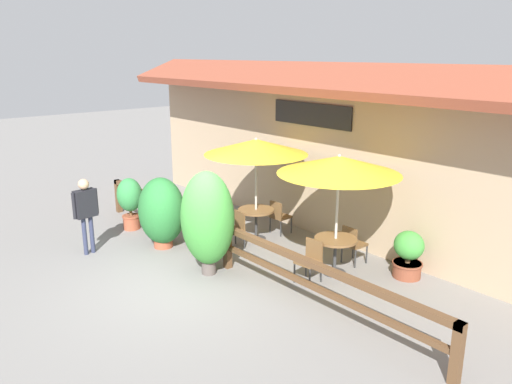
# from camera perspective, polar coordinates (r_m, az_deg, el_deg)

# --- Properties ---
(ground_plane) EXTENTS (60.00, 60.00, 0.00)m
(ground_plane) POSITION_cam_1_polar(r_m,az_deg,el_deg) (10.26, -7.96, -10.11)
(ground_plane) COLOR slate
(building_facade) EXTENTS (14.28, 1.49, 4.23)m
(building_facade) POSITION_cam_1_polar(r_m,az_deg,el_deg) (12.17, 8.11, 4.73)
(building_facade) COLOR tan
(building_facade) RESTS_ON ground
(patio_railing) EXTENTS (10.40, 0.14, 0.95)m
(patio_railing) POSITION_cam_1_polar(r_m,az_deg,el_deg) (10.54, -3.29, -5.16)
(patio_railing) COLOR brown
(patio_railing) RESTS_ON ground
(patio_umbrella_near) EXTENTS (2.46, 2.46, 2.53)m
(patio_umbrella_near) POSITION_cam_1_polar(r_m,az_deg,el_deg) (11.72, 0.00, 5.19)
(patio_umbrella_near) COLOR #B7B2A8
(patio_umbrella_near) RESTS_ON ground
(dining_table_near) EXTENTS (0.88, 0.88, 0.78)m
(dining_table_near) POSITION_cam_1_polar(r_m,az_deg,el_deg) (12.14, 0.00, -2.69)
(dining_table_near) COLOR brown
(dining_table_near) RESTS_ON ground
(chair_near_streetside) EXTENTS (0.45, 0.45, 0.86)m
(chair_near_streetside) POSITION_cam_1_polar(r_m,az_deg,el_deg) (11.70, -2.36, -4.12)
(chair_near_streetside) COLOR brown
(chair_near_streetside) RESTS_ON ground
(chair_near_wallside) EXTENTS (0.43, 0.43, 0.86)m
(chair_near_wallside) POSITION_cam_1_polar(r_m,az_deg,el_deg) (12.58, 2.65, -2.68)
(chair_near_wallside) COLOR brown
(chair_near_wallside) RESTS_ON ground
(patio_umbrella_middle) EXTENTS (2.46, 2.46, 2.53)m
(patio_umbrella_middle) POSITION_cam_1_polar(r_m,az_deg,el_deg) (9.93, 9.47, 3.07)
(patio_umbrella_middle) COLOR #B7B2A8
(patio_umbrella_middle) RESTS_ON ground
(dining_table_middle) EXTENTS (0.88, 0.88, 0.78)m
(dining_table_middle) POSITION_cam_1_polar(r_m,az_deg,el_deg) (10.42, 9.06, -6.04)
(dining_table_middle) COLOR brown
(dining_table_middle) RESTS_ON ground
(chair_middle_streetside) EXTENTS (0.46, 0.46, 0.86)m
(chair_middle_streetside) POSITION_cam_1_polar(r_m,az_deg,el_deg) (10.05, 6.21, -7.61)
(chair_middle_streetside) COLOR brown
(chair_middle_streetside) RESTS_ON ground
(chair_middle_wallside) EXTENTS (0.43, 0.43, 0.86)m
(chair_middle_wallside) POSITION_cam_1_polar(r_m,az_deg,el_deg) (11.00, 11.01, -5.71)
(chair_middle_wallside) COLOR brown
(chair_middle_wallside) RESTS_ON ground
(potted_plant_small_flowering) EXTENTS (0.70, 0.63, 1.36)m
(potted_plant_small_flowering) POSITION_cam_1_polar(r_m,az_deg,el_deg) (13.21, -14.22, -0.80)
(potted_plant_small_flowering) COLOR #9E4C33
(potted_plant_small_flowering) RESTS_ON ground
(potted_plant_tall_tropical) EXTENTS (1.17, 1.05, 2.18)m
(potted_plant_tall_tropical) POSITION_cam_1_polar(r_m,az_deg,el_deg) (10.14, -5.57, -3.09)
(potted_plant_tall_tropical) COLOR #564C47
(potted_plant_tall_tropical) RESTS_ON ground
(potted_plant_corner_fern) EXTENTS (1.16, 1.05, 1.68)m
(potted_plant_corner_fern) POSITION_cam_1_polar(r_m,az_deg,el_deg) (11.80, -10.73, -2.22)
(potted_plant_corner_fern) COLOR #9E4C33
(potted_plant_corner_fern) RESTS_ON ground
(potted_plant_entrance_palm) EXTENTS (0.62, 0.61, 0.99)m
(potted_plant_entrance_palm) POSITION_cam_1_polar(r_m,az_deg,el_deg) (10.63, 17.00, -6.78)
(potted_plant_entrance_palm) COLOR brown
(potted_plant_entrance_palm) RESTS_ON ground
(pedestrian) EXTENTS (0.27, 0.61, 1.76)m
(pedestrian) POSITION_cam_1_polar(r_m,az_deg,el_deg) (11.76, -18.90, -1.55)
(pedestrian) COLOR #2D334C
(pedestrian) RESTS_ON ground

